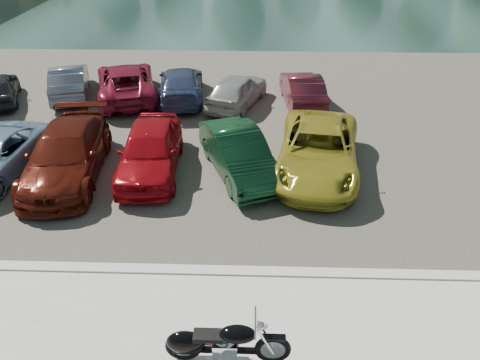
{
  "coord_description": "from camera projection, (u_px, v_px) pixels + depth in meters",
  "views": [
    {
      "loc": [
        -0.4,
        -6.12,
        7.58
      ],
      "look_at": [
        -0.74,
        4.42,
        1.1
      ],
      "focal_mm": 35.0,
      "sensor_mm": 36.0,
      "label": 1
    }
  ],
  "objects": [
    {
      "name": "ground",
      "position": [
        270.0,
        346.0,
        9.17
      ],
      "size": [
        200.0,
        200.0,
        0.0
      ],
      "primitive_type": "plane",
      "color": "#595447",
      "rests_on": "ground"
    },
    {
      "name": "car_13",
      "position": [
        302.0,
        90.0,
        19.22
      ],
      "size": [
        1.75,
        4.12,
        1.32
      ],
      "primitive_type": "imported",
      "rotation": [
        0.0,
        0.0,
        3.23
      ],
      "color": "#50151F",
      "rests_on": "parking_lot"
    },
    {
      "name": "motorcycle",
      "position": [
        216.0,
        343.0,
        8.55
      ],
      "size": [
        2.33,
        0.75,
        1.05
      ],
      "rotation": [
        0.0,
        0.0,
        -0.0
      ],
      "color": "black",
      "rests_on": "promenade"
    },
    {
      "name": "car_10",
      "position": [
        126.0,
        82.0,
        19.88
      ],
      "size": [
        3.63,
        5.51,
        1.41
      ],
      "primitive_type": "imported",
      "rotation": [
        0.0,
        0.0,
        3.42
      ],
      "color": "maroon",
      "rests_on": "parking_lot"
    },
    {
      "name": "car_12",
      "position": [
        237.0,
        90.0,
        19.18
      ],
      "size": [
        2.79,
        4.14,
        1.31
      ],
      "primitive_type": "imported",
      "rotation": [
        0.0,
        0.0,
        2.79
      ],
      "color": "#A4A39F",
      "rests_on": "parking_lot"
    },
    {
      "name": "car_11",
      "position": [
        181.0,
        84.0,
        19.8
      ],
      "size": [
        2.35,
        4.71,
        1.31
      ],
      "primitive_type": "imported",
      "rotation": [
        0.0,
        0.0,
        3.26
      ],
      "color": "navy",
      "rests_on": "parking_lot"
    },
    {
      "name": "car_6",
      "position": [
        318.0,
        150.0,
        14.52
      ],
      "size": [
        3.22,
        5.58,
        1.46
      ],
      "primitive_type": "imported",
      "rotation": [
        0.0,
        0.0,
        -0.16
      ],
      "color": "#A79926",
      "rests_on": "parking_lot"
    },
    {
      "name": "parking_lot",
      "position": [
        264.0,
        117.0,
        18.53
      ],
      "size": [
        60.0,
        18.0,
        0.04
      ],
      "primitive_type": "cube",
      "color": "#3D3931",
      "rests_on": "ground"
    },
    {
      "name": "car_5",
      "position": [
        239.0,
        154.0,
        14.41
      ],
      "size": [
        2.88,
        4.46,
        1.39
      ],
      "primitive_type": "imported",
      "rotation": [
        0.0,
        0.0,
        0.37
      ],
      "color": "black",
      "rests_on": "parking_lot"
    },
    {
      "name": "car_3",
      "position": [
        66.0,
        154.0,
        14.27
      ],
      "size": [
        2.57,
        5.3,
        1.49
      ],
      "primitive_type": "imported",
      "rotation": [
        0.0,
        0.0,
        0.1
      ],
      "color": "#4D140B",
      "rests_on": "parking_lot"
    },
    {
      "name": "car_4",
      "position": [
        150.0,
        150.0,
        14.5
      ],
      "size": [
        2.02,
        4.52,
        1.51
      ],
      "primitive_type": "imported",
      "rotation": [
        0.0,
        0.0,
        0.06
      ],
      "color": "#A40A13",
      "rests_on": "parking_lot"
    },
    {
      "name": "car_9",
      "position": [
        69.0,
        81.0,
        20.07
      ],
      "size": [
        2.5,
        4.3,
        1.34
      ],
      "primitive_type": "imported",
      "rotation": [
        0.0,
        0.0,
        3.43
      ],
      "color": "slate",
      "rests_on": "parking_lot"
    },
    {
      "name": "kerb",
      "position": [
        269.0,
        273.0,
        10.84
      ],
      "size": [
        60.0,
        0.3,
        0.14
      ],
      "primitive_type": "cube",
      "color": "#AFACA5",
      "rests_on": "ground"
    }
  ]
}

